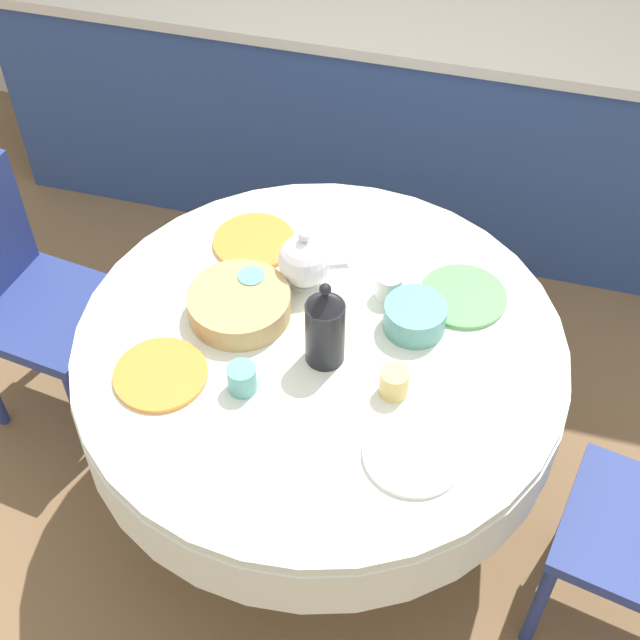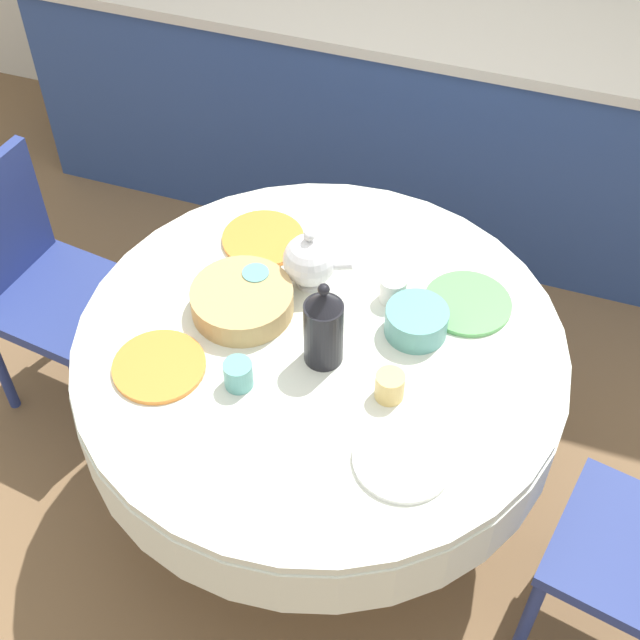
{
  "view_description": "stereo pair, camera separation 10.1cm",
  "coord_description": "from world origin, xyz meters",
  "views": [
    {
      "loc": [
        0.4,
        -1.47,
        2.48
      ],
      "look_at": [
        0.0,
        0.0,
        0.8
      ],
      "focal_mm": 50.0,
      "sensor_mm": 36.0,
      "label": 1
    },
    {
      "loc": [
        0.5,
        -1.44,
        2.48
      ],
      "look_at": [
        0.0,
        0.0,
        0.8
      ],
      "focal_mm": 50.0,
      "sensor_mm": 36.0,
      "label": 2
    }
  ],
  "objects": [
    {
      "name": "kitchen_counter",
      "position": [
        0.0,
        1.45,
        0.45
      ],
      "size": [
        3.24,
        0.64,
        0.89
      ],
      "color": "#2D4784",
      "rests_on": "ground_plane"
    },
    {
      "name": "bread_basket",
      "position": [
        -0.23,
        0.04,
        0.76
      ],
      "size": [
        0.27,
        0.27,
        0.07
      ],
      "primitive_type": "cylinder",
      "color": "tan",
      "rests_on": "dining_table"
    },
    {
      "name": "cup_near_right",
      "position": [
        0.22,
        -0.11,
        0.76
      ],
      "size": [
        0.07,
        0.07,
        0.08
      ],
      "primitive_type": "cylinder",
      "color": "#DBB766",
      "rests_on": "dining_table"
    },
    {
      "name": "fruit_bowl",
      "position": [
        0.23,
        0.11,
        0.76
      ],
      "size": [
        0.16,
        0.16,
        0.08
      ],
      "primitive_type": "cylinder",
      "color": "#569993",
      "rests_on": "dining_table"
    },
    {
      "name": "ground_plane",
      "position": [
        0.0,
        0.0,
        0.0
      ],
      "size": [
        12.0,
        12.0,
        0.0
      ],
      "primitive_type": "plane",
      "color": "brown"
    },
    {
      "name": "plate_far_right",
      "position": [
        0.34,
        0.25,
        0.73
      ],
      "size": [
        0.24,
        0.24,
        0.01
      ],
      "primitive_type": "cylinder",
      "color": "#5BA85B",
      "rests_on": "dining_table"
    },
    {
      "name": "plate_near_left",
      "position": [
        -0.36,
        -0.22,
        0.73
      ],
      "size": [
        0.24,
        0.24,
        0.01
      ],
      "primitive_type": "cylinder",
      "color": "orange",
      "rests_on": "dining_table"
    },
    {
      "name": "plate_far_left",
      "position": [
        -0.28,
        0.31,
        0.73
      ],
      "size": [
        0.24,
        0.24,
        0.01
      ],
      "primitive_type": "cylinder",
      "color": "orange",
      "rests_on": "dining_table"
    },
    {
      "name": "chair_right",
      "position": [
        -0.98,
        0.13,
        0.5
      ],
      "size": [
        0.45,
        0.45,
        0.89
      ],
      "rotation": [
        0.0,
        0.0,
        -1.71
      ],
      "color": "navy",
      "rests_on": "ground_plane"
    },
    {
      "name": "cup_near_left",
      "position": [
        -0.14,
        -0.2,
        0.76
      ],
      "size": [
        0.07,
        0.07,
        0.08
      ],
      "primitive_type": "cylinder",
      "color": "#5BA39E",
      "rests_on": "dining_table"
    },
    {
      "name": "dining_table",
      "position": [
        0.0,
        0.0,
        0.6
      ],
      "size": [
        1.3,
        1.3,
        0.72
      ],
      "color": "brown",
      "rests_on": "ground_plane"
    },
    {
      "name": "teapot",
      "position": [
        -0.09,
        0.19,
        0.81
      ],
      "size": [
        0.2,
        0.15,
        0.19
      ],
      "color": "white",
      "rests_on": "dining_table"
    },
    {
      "name": "cup_far_left",
      "position": [
        -0.22,
        0.11,
        0.76
      ],
      "size": [
        0.07,
        0.07,
        0.08
      ],
      "primitive_type": "cylinder",
      "color": "#5BA39E",
      "rests_on": "dining_table"
    },
    {
      "name": "plate_near_right",
      "position": [
        0.3,
        -0.29,
        0.73
      ],
      "size": [
        0.24,
        0.24,
        0.01
      ],
      "primitive_type": "cylinder",
      "color": "white",
      "rests_on": "dining_table"
    },
    {
      "name": "coffee_carafe",
      "position": [
        0.03,
        -0.05,
        0.84
      ],
      "size": [
        0.1,
        0.1,
        0.26
      ],
      "color": "black",
      "rests_on": "dining_table"
    },
    {
      "name": "cup_far_right",
      "position": [
        0.14,
        0.21,
        0.76
      ],
      "size": [
        0.07,
        0.07,
        0.08
      ],
      "primitive_type": "cylinder",
      "color": "white",
      "rests_on": "dining_table"
    }
  ]
}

